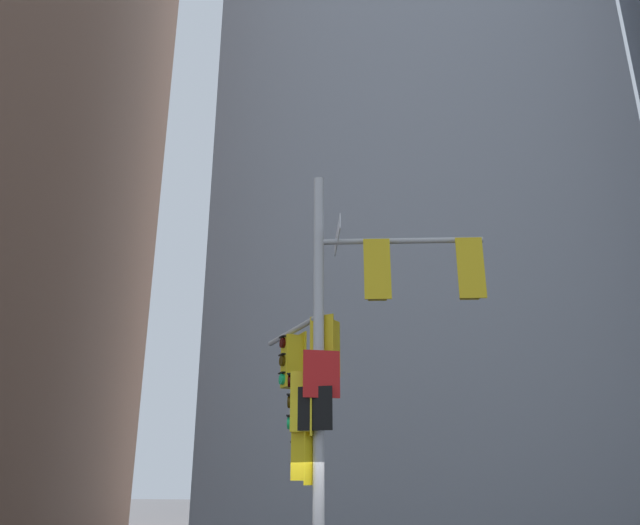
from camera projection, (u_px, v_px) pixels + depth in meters
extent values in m
cube|color=#9399A3|center=(412.00, 51.00, 36.36)|extent=(17.10, 17.10, 52.54)
cylinder|color=#B2B2B5|center=(319.00, 380.00, 10.51)|extent=(0.19, 0.19, 7.70)
cylinder|color=#B2B2B5|center=(400.00, 241.00, 11.30)|extent=(3.00, 0.61, 0.11)
cylinder|color=#B2B2B5|center=(292.00, 331.00, 11.98)|extent=(1.58, 2.12, 0.11)
cube|color=gold|center=(377.00, 269.00, 10.94)|extent=(0.48, 0.11, 1.14)
cube|color=gold|center=(377.00, 272.00, 11.12)|extent=(0.39, 0.39, 1.00)
cylinder|color=red|center=(376.00, 258.00, 11.43)|extent=(0.21, 0.09, 0.20)
cube|color=black|center=(375.00, 252.00, 11.47)|extent=(0.23, 0.11, 0.02)
cylinder|color=#3C2C06|center=(376.00, 275.00, 11.31)|extent=(0.21, 0.09, 0.20)
cube|color=black|center=(376.00, 269.00, 11.35)|extent=(0.23, 0.11, 0.02)
cylinder|color=#06311C|center=(377.00, 293.00, 11.19)|extent=(0.21, 0.09, 0.20)
cube|color=black|center=(377.00, 287.00, 11.24)|extent=(0.23, 0.11, 0.02)
cube|color=gold|center=(471.00, 267.00, 10.88)|extent=(0.48, 0.11, 1.14)
cube|color=gold|center=(469.00, 271.00, 11.06)|extent=(0.39, 0.39, 1.00)
cylinder|color=#360605|center=(465.00, 256.00, 11.37)|extent=(0.21, 0.09, 0.20)
cube|color=black|center=(465.00, 251.00, 11.41)|extent=(0.23, 0.11, 0.02)
cylinder|color=yellow|center=(467.00, 274.00, 11.25)|extent=(0.21, 0.09, 0.20)
cube|color=black|center=(466.00, 268.00, 11.29)|extent=(0.23, 0.11, 0.02)
cylinder|color=#06311C|center=(468.00, 292.00, 11.13)|extent=(0.21, 0.09, 0.20)
cube|color=black|center=(468.00, 286.00, 11.18)|extent=(0.23, 0.11, 0.02)
cube|color=yellow|center=(301.00, 362.00, 11.85)|extent=(0.31, 0.41, 1.14)
cube|color=yellow|center=(292.00, 362.00, 11.78)|extent=(0.47, 0.47, 1.00)
cylinder|color=#360605|center=(283.00, 343.00, 11.82)|extent=(0.17, 0.20, 0.20)
cube|color=black|center=(282.00, 337.00, 11.86)|extent=(0.19, 0.22, 0.02)
cylinder|color=#3C2C06|center=(282.00, 361.00, 11.70)|extent=(0.17, 0.20, 0.20)
cube|color=black|center=(282.00, 355.00, 11.74)|extent=(0.19, 0.22, 0.02)
cylinder|color=#19C672|center=(282.00, 379.00, 11.58)|extent=(0.17, 0.20, 0.20)
cube|color=black|center=(282.00, 373.00, 11.62)|extent=(0.19, 0.22, 0.02)
cube|color=gold|center=(322.00, 347.00, 10.79)|extent=(0.46, 0.19, 1.14)
cube|color=gold|center=(327.00, 349.00, 10.95)|extent=(0.43, 0.43, 1.00)
cylinder|color=red|center=(333.00, 332.00, 11.22)|extent=(0.21, 0.12, 0.20)
cube|color=black|center=(333.00, 325.00, 11.27)|extent=(0.23, 0.14, 0.02)
cylinder|color=#3C2C06|center=(333.00, 350.00, 11.11)|extent=(0.21, 0.12, 0.20)
cube|color=black|center=(333.00, 344.00, 11.15)|extent=(0.23, 0.14, 0.02)
cylinder|color=#06311C|center=(333.00, 370.00, 10.99)|extent=(0.21, 0.12, 0.20)
cube|color=black|center=(333.00, 363.00, 11.04)|extent=(0.23, 0.14, 0.02)
cube|color=yellow|center=(314.00, 449.00, 10.19)|extent=(0.25, 0.44, 1.14)
cube|color=yellow|center=(305.00, 449.00, 10.30)|extent=(0.46, 0.46, 1.00)
cylinder|color=red|center=(296.00, 428.00, 10.54)|extent=(0.15, 0.21, 0.20)
cube|color=black|center=(296.00, 421.00, 10.58)|extent=(0.16, 0.23, 0.02)
cylinder|color=#3C2C06|center=(296.00, 450.00, 10.42)|extent=(0.15, 0.21, 0.20)
cube|color=black|center=(296.00, 442.00, 10.47)|extent=(0.16, 0.23, 0.02)
cylinder|color=#06311C|center=(296.00, 471.00, 10.31)|extent=(0.15, 0.21, 0.20)
cube|color=black|center=(296.00, 464.00, 10.35)|extent=(0.16, 0.23, 0.02)
cube|color=yellow|center=(312.00, 402.00, 10.39)|extent=(0.08, 0.48, 1.14)
cube|color=yellow|center=(301.00, 402.00, 10.41)|extent=(0.38, 0.38, 1.00)
cylinder|color=#360605|center=(290.00, 381.00, 10.55)|extent=(0.08, 0.21, 0.20)
cube|color=black|center=(290.00, 375.00, 10.59)|extent=(0.10, 0.23, 0.02)
cylinder|color=#3C2C06|center=(290.00, 402.00, 10.43)|extent=(0.08, 0.21, 0.20)
cube|color=black|center=(290.00, 395.00, 10.47)|extent=(0.10, 0.23, 0.02)
cylinder|color=#19C672|center=(289.00, 423.00, 10.31)|extent=(0.08, 0.21, 0.20)
cube|color=black|center=(289.00, 416.00, 10.35)|extent=(0.10, 0.23, 0.02)
cube|color=white|center=(337.00, 236.00, 11.42)|extent=(0.38, 1.43, 0.28)
cube|color=#19479E|center=(337.00, 236.00, 11.42)|extent=(0.37, 1.39, 0.24)
cube|color=red|center=(322.00, 374.00, 10.33)|extent=(0.59, 0.29, 0.80)
cube|color=white|center=(322.00, 374.00, 10.33)|extent=(0.55, 0.26, 0.76)
cube|color=black|center=(315.00, 408.00, 10.14)|extent=(0.60, 0.06, 0.72)
cube|color=white|center=(315.00, 408.00, 10.14)|extent=(0.56, 0.05, 0.68)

